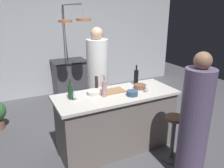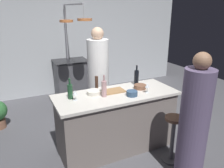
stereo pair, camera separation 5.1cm
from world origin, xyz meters
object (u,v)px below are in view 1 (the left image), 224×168
Objects in this scene: wine_glass_near_left_guest at (75,93)px; mixing_bowl_ceramic at (94,92)px; pepper_mill at (97,83)px; wine_bottle_dark at (136,77)px; wine_bottle_rose at (104,88)px; bar_stool_right at (173,136)px; guest_right at (194,125)px; wine_glass_by_chef at (147,86)px; mixing_bowl_wooden at (140,87)px; mixing_bowl_blue at (132,93)px; stove_range at (70,78)px; cutting_board at (114,91)px; wine_bottle_green at (70,91)px; chef at (98,81)px.

mixing_bowl_ceramic is at bearing 18.37° from wine_glass_near_left_guest.
wine_bottle_dark reaches higher than pepper_mill.
bar_stool_right is at bearing -37.62° from wine_bottle_rose.
bar_stool_right is at bearing 82.55° from guest_right.
wine_glass_by_chef is at bearing 107.63° from bar_stool_right.
mixing_bowl_wooden is 1.18× the size of mixing_bowl_blue.
cutting_board is (0.00, -2.36, 0.46)m from stove_range.
bar_stool_right is 0.83m from mixing_bowl_blue.
wine_bottle_rose is 0.19m from mixing_bowl_ceramic.
guest_right is at bearing -83.39° from wine_glass_by_chef.
wine_bottle_rose is (-0.68, -0.25, -0.00)m from wine_bottle_dark.
bar_stool_right is at bearing -30.61° from wine_bottle_green.
wine_bottle_rose is at bearing 142.38° from bar_stool_right.
cutting_board is at bearing -164.49° from wine_bottle_dark.
chef is at bearing 85.27° from cutting_board.
guest_right is at bearing -41.80° from wine_glass_near_left_guest.
wine_bottle_green is 0.86m from mixing_bowl_blue.
guest_right is 7.87× the size of mixing_bowl_ceramic.
mixing_bowl_blue is (-0.26, -0.20, 0.00)m from mixing_bowl_wooden.
chef is 0.66m from pepper_mill.
mixing_bowl_wooden is at bearing 0.94° from wine_glass_near_left_guest.
wine_bottle_rose is 0.41m from wine_glass_near_left_guest.
bar_stool_right is 3.65× the size of mixing_bowl_wooden.
wine_glass_by_chef is 0.20m from mixing_bowl_wooden.
chef reaches higher than wine_glass_near_left_guest.
mixing_bowl_wooden is at bearing -6.87° from mixing_bowl_ceramic.
bar_stool_right is 1.06m from cutting_board.
wine_bottle_dark is at bearing 96.73° from bar_stool_right.
bar_stool_right is at bearing -49.58° from pepper_mill.
bar_stool_right is 1.34m from pepper_mill.
mixing_bowl_ceramic is (-0.10, 0.14, -0.09)m from wine_bottle_rose.
wine_bottle_dark reaches higher than stove_range.
wine_bottle_green is at bearing 179.22° from cutting_board.
wine_glass_near_left_guest is (0.04, -0.09, -0.00)m from wine_bottle_green.
bar_stool_right is 4.66× the size of wine_glass_by_chef.
wine_bottle_green is 0.36m from mixing_bowl_ceramic.
mixing_bowl_wooden is at bearing -3.85° from wine_bottle_green.
mixing_bowl_ceramic is at bearing 124.17° from wine_bottle_rose.
mixing_bowl_blue is at bearing -21.89° from wine_bottle_rose.
guest_right is at bearing -87.65° from wine_bottle_dark.
guest_right is 8.78× the size of mixing_bowl_wooden.
bar_stool_right is at bearing -72.37° from wine_glass_by_chef.
wine_bottle_rose is (-0.01, -0.30, 0.02)m from pepper_mill.
guest_right reaches higher than cutting_board.
guest_right is 11.21× the size of wine_glass_near_left_guest.
guest_right is at bearing -76.17° from chef.
cutting_board is 0.30m from mixing_bowl_ceramic.
mixing_bowl_wooden is (-0.00, 0.19, -0.07)m from wine_glass_by_chef.
mixing_bowl_wooden is (-0.10, 1.03, 0.17)m from guest_right.
bar_stool_right is 1.48m from wine_glass_near_left_guest.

